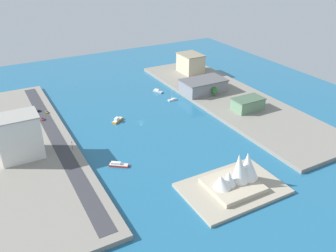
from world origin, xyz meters
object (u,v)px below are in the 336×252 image
object	(u,v)px
yacht_sleek_gray	(158,91)
suv_black	(38,111)
water_taxi_orange	(117,120)
taxi_yellow_cab	(47,112)
hotel_broad_white	(19,137)
opera_landmark	(237,174)
office_block_beige	(191,63)
pickup_red	(42,119)
traffic_light_waterfront	(72,144)
sailboat_small_white	(172,100)
tugboat_red	(118,165)
warehouse_low_gray	(203,86)
terminal_long_green	(248,104)

from	to	relation	value
yacht_sleek_gray	suv_black	distance (m)	116.01
water_taxi_orange	taxi_yellow_cab	xyz separation A→B (m)	(49.99, -39.34, 2.65)
hotel_broad_white	opera_landmark	size ratio (longest dim) A/B	0.94
office_block_beige	suv_black	bearing A→B (deg)	8.54
hotel_broad_white	pickup_red	xyz separation A→B (m)	(-23.20, -51.80, -14.66)
traffic_light_waterfront	water_taxi_orange	bearing A→B (deg)	-145.08
sailboat_small_white	pickup_red	distance (m)	119.45
tugboat_red	taxi_yellow_cab	distance (m)	106.15
water_taxi_orange	traffic_light_waterfront	world-z (taller)	traffic_light_waterfront
pickup_red	suv_black	bearing A→B (deg)	-91.00
office_block_beige	suv_black	size ratio (longest dim) A/B	6.16
warehouse_low_gray	pickup_red	bearing A→B (deg)	-4.22
pickup_red	terminal_long_green	bearing A→B (deg)	158.11
traffic_light_waterfront	yacht_sleek_gray	bearing A→B (deg)	-145.04
warehouse_low_gray	suv_black	size ratio (longest dim) A/B	9.21
yacht_sleek_gray	terminal_long_green	xyz separation A→B (m)	(-47.53, 81.21, 7.41)
tugboat_red	terminal_long_green	size ratio (longest dim) A/B	0.47
hotel_broad_white	traffic_light_waterfront	size ratio (longest dim) A/B	4.80
opera_landmark	pickup_red	bearing A→B (deg)	-59.90
taxi_yellow_cab	hotel_broad_white	bearing A→B (deg)	65.53
warehouse_low_gray	traffic_light_waterfront	bearing A→B (deg)	18.48
sailboat_small_white	opera_landmark	world-z (taller)	opera_landmark
traffic_light_waterfront	pickup_red	bearing A→B (deg)	-81.22
yacht_sleek_gray	traffic_light_waterfront	bearing A→B (deg)	34.96
sailboat_small_white	warehouse_low_gray	bearing A→B (deg)	177.45
traffic_light_waterfront	opera_landmark	bearing A→B (deg)	130.84
water_taxi_orange	suv_black	bearing A→B (deg)	-39.26
traffic_light_waterfront	sailboat_small_white	bearing A→B (deg)	-155.66
terminal_long_green	traffic_light_waterfront	xyz separation A→B (m)	(154.60, -6.35, -1.06)
terminal_long_green	suv_black	xyz separation A→B (m)	(163.45, -84.73, -4.47)
hotel_broad_white	suv_black	world-z (taller)	hotel_broad_white
hotel_broad_white	water_taxi_orange	bearing A→B (deg)	-162.43
sailboat_small_white	water_taxi_orange	distance (m)	65.11
sailboat_small_white	traffic_light_waterfront	xyz separation A→B (m)	(109.82, 49.67, 6.63)
suv_black	pickup_red	xyz separation A→B (m)	(0.33, 18.92, 0.04)
yacht_sleek_gray	taxi_yellow_cab	bearing A→B (deg)	1.43
yacht_sleek_gray	suv_black	size ratio (longest dim) A/B	2.42
water_taxi_orange	taxi_yellow_cab	world-z (taller)	taxi_yellow_cab
office_block_beige	hotel_broad_white	bearing A→B (deg)	26.20
terminal_long_green	office_block_beige	distance (m)	111.22
tugboat_red	hotel_broad_white	size ratio (longest dim) A/B	0.41
sailboat_small_white	traffic_light_waterfront	world-z (taller)	sailboat_small_white
hotel_broad_white	traffic_light_waterfront	bearing A→B (deg)	166.71
yacht_sleek_gray	warehouse_low_gray	xyz separation A→B (m)	(-37.02, 26.71, 8.28)
sailboat_small_white	opera_landmark	size ratio (longest dim) A/B	0.36
traffic_light_waterfront	opera_landmark	distance (m)	117.47
terminal_long_green	pickup_red	size ratio (longest dim) A/B	5.97
sailboat_small_white	terminal_long_green	size ratio (longest dim) A/B	0.43
tugboat_red	warehouse_low_gray	world-z (taller)	warehouse_low_gray
water_taxi_orange	hotel_broad_white	size ratio (longest dim) A/B	0.39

